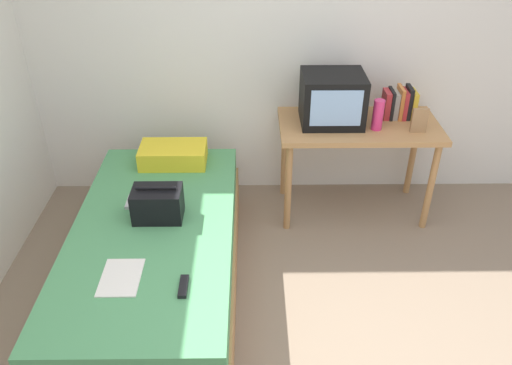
% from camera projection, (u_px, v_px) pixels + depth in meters
% --- Properties ---
extents(wall_back, '(5.20, 0.10, 2.60)m').
position_uv_depth(wall_back, '(288.00, 33.00, 3.77)').
color(wall_back, silver).
rests_on(wall_back, ground).
extents(bed, '(1.00, 2.00, 0.51)m').
position_uv_depth(bed, '(156.00, 259.00, 3.24)').
color(bed, '#B27F4C').
rests_on(bed, ground).
extents(desk, '(1.16, 0.60, 0.76)m').
position_uv_depth(desk, '(358.00, 135.00, 3.78)').
color(desk, '#B27F4C').
rests_on(desk, ground).
extents(tv, '(0.44, 0.39, 0.36)m').
position_uv_depth(tv, '(332.00, 99.00, 3.65)').
color(tv, black).
rests_on(tv, desk).
extents(water_bottle, '(0.08, 0.08, 0.22)m').
position_uv_depth(water_bottle, '(378.00, 115.00, 3.59)').
color(water_bottle, '#E53372').
rests_on(water_bottle, desk).
extents(book_row, '(0.23, 0.16, 0.24)m').
position_uv_depth(book_row, '(399.00, 104.00, 3.76)').
color(book_row, '#B72D33').
rests_on(book_row, desk).
extents(picture_frame, '(0.11, 0.02, 0.18)m').
position_uv_depth(picture_frame, '(419.00, 120.00, 3.56)').
color(picture_frame, '#9E754C').
rests_on(picture_frame, desk).
extents(pillow, '(0.47, 0.29, 0.14)m').
position_uv_depth(pillow, '(173.00, 155.00, 3.71)').
color(pillow, yellow).
rests_on(pillow, bed).
extents(handbag, '(0.30, 0.20, 0.23)m').
position_uv_depth(handbag, '(158.00, 204.00, 3.12)').
color(handbag, black).
rests_on(handbag, bed).
extents(magazine, '(0.21, 0.29, 0.01)m').
position_uv_depth(magazine, '(121.00, 277.00, 2.72)').
color(magazine, white).
rests_on(magazine, bed).
extents(remote_dark, '(0.04, 0.16, 0.02)m').
position_uv_depth(remote_dark, '(183.00, 286.00, 2.65)').
color(remote_dark, black).
rests_on(remote_dark, bed).
extents(remote_silver, '(0.04, 0.14, 0.02)m').
position_uv_depth(remote_silver, '(130.00, 202.00, 3.30)').
color(remote_silver, '#B7B7BC').
rests_on(remote_silver, bed).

